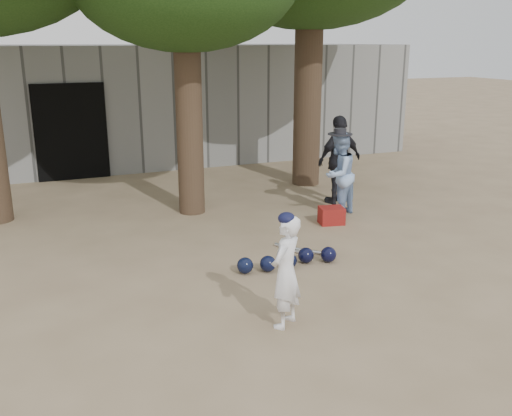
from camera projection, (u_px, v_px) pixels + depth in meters
name	position (u px, v px, depth m)	size (l,w,h in m)	color
ground	(241.00, 311.00, 6.82)	(70.00, 70.00, 0.00)	#937C5E
boy_player	(286.00, 272.00, 6.31)	(0.48, 0.31, 1.30)	white
spectator_blue	(338.00, 174.00, 10.37)	(0.75, 0.58, 1.54)	#8FAFDD
spectator_dark	(339.00, 160.00, 11.14)	(1.02, 0.42, 1.74)	black
red_bag	(331.00, 215.00, 10.04)	(0.42, 0.32, 0.30)	maroon
back_building	(107.00, 102.00, 15.58)	(16.00, 5.24, 3.00)	gray
helmet_row	(288.00, 260.00, 8.10)	(1.51, 0.33, 0.23)	black
bat_pile	(300.00, 250.00, 8.72)	(0.61, 0.74, 0.06)	silver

